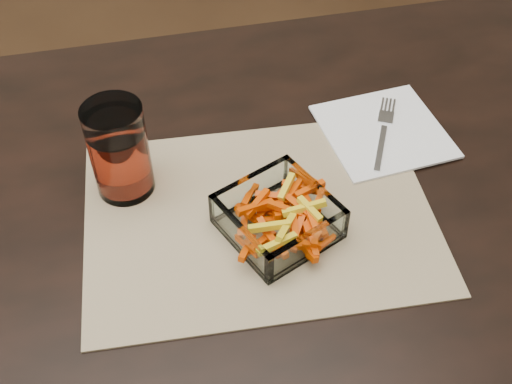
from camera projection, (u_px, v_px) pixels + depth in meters
dining_table at (151, 282)px, 0.87m from camera, size 1.60×0.90×0.75m
placemat at (259, 215)px, 0.84m from camera, size 0.47×0.36×0.00m
glass_bowl at (278, 219)px, 0.80m from camera, size 0.16×0.16×0.05m
tumbler at (120, 153)px, 0.82m from camera, size 0.08×0.08×0.13m
napkin at (383, 131)px, 0.94m from camera, size 0.18×0.18×0.00m
fork at (384, 130)px, 0.94m from camera, size 0.09×0.15×0.00m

